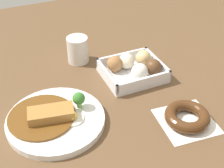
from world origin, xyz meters
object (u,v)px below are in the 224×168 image
Objects in this scene: curry_plate at (55,119)px; chocolate_ring_donut at (187,117)px; donut_box at (134,68)px; coffee_mug at (78,50)px.

curry_plate is 0.35m from chocolate_ring_donut.
donut_box is at bearing -158.93° from curry_plate.
chocolate_ring_donut is at bearing 112.62° from coffee_mug.
donut_box reaches higher than chocolate_ring_donut.
coffee_mug is at bearing -67.38° from chocolate_ring_donut.
coffee_mug is at bearing -47.87° from donut_box.
curry_plate is 2.91× the size of coffee_mug.
curry_plate is 1.40× the size of donut_box.
curry_plate reaches higher than donut_box.
curry_plate is 0.31m from donut_box.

